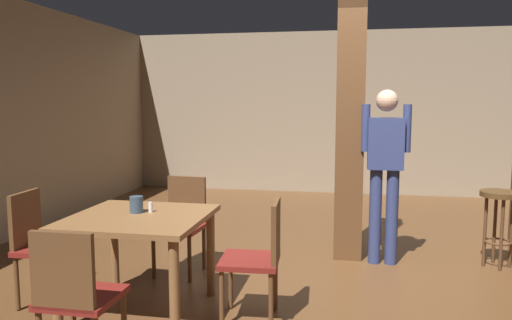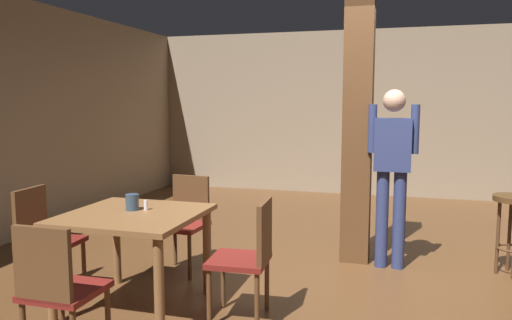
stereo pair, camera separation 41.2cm
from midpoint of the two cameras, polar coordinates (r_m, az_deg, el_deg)
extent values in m
plane|color=brown|center=(4.56, 14.20, -14.14)|extent=(10.80, 10.80, 0.00)
cube|color=gray|center=(8.77, 15.62, 5.15)|extent=(8.00, 0.10, 2.80)
cube|color=brown|center=(5.09, 13.86, 4.19)|extent=(0.28, 0.28, 2.80)
cube|color=brown|center=(3.91, -10.92, -6.25)|extent=(1.00, 1.00, 0.04)
cylinder|color=brown|center=(4.23, -2.80, -10.48)|extent=(0.07, 0.07, 0.72)
cylinder|color=brown|center=(4.57, -13.17, -9.32)|extent=(0.07, 0.07, 0.72)
cylinder|color=brown|center=(3.47, -7.61, -14.45)|extent=(0.07, 0.07, 0.72)
cylinder|color=brown|center=(3.88, -19.56, -12.46)|extent=(0.07, 0.07, 0.72)
cube|color=maroon|center=(4.41, -19.85, -8.92)|extent=(0.44, 0.44, 0.04)
cube|color=brown|center=(4.47, -22.03, -5.85)|extent=(0.05, 0.38, 0.45)
cylinder|color=brown|center=(4.53, -16.60, -11.37)|extent=(0.04, 0.04, 0.43)
cylinder|color=brown|center=(4.25, -19.05, -12.69)|extent=(0.04, 0.04, 0.43)
cylinder|color=brown|center=(4.71, -20.34, -10.80)|extent=(0.04, 0.04, 0.43)
cylinder|color=brown|center=(4.44, -22.93, -11.99)|extent=(0.04, 0.04, 0.43)
cube|color=maroon|center=(4.72, -6.03, -7.52)|extent=(0.45, 0.45, 0.04)
cube|color=brown|center=(4.84, -5.03, -4.43)|extent=(0.38, 0.07, 0.45)
cylinder|color=brown|center=(4.56, -5.00, -10.98)|extent=(0.04, 0.04, 0.43)
cylinder|color=brown|center=(4.71, -8.90, -10.43)|extent=(0.04, 0.04, 0.43)
cylinder|color=brown|center=(4.86, -3.18, -9.83)|extent=(0.04, 0.04, 0.43)
cylinder|color=brown|center=(5.01, -6.89, -9.36)|extent=(0.04, 0.04, 0.43)
cube|color=maroon|center=(3.72, 1.26, -11.44)|extent=(0.45, 0.45, 0.04)
cube|color=brown|center=(3.63, 4.27, -8.24)|extent=(0.06, 0.38, 0.45)
cylinder|color=brown|center=(3.68, -2.09, -15.42)|extent=(0.04, 0.04, 0.43)
cylinder|color=brown|center=(3.99, -0.77, -13.57)|extent=(0.04, 0.04, 0.43)
cylinder|color=brown|center=(3.61, 3.51, -15.86)|extent=(0.04, 0.04, 0.43)
cylinder|color=brown|center=(3.93, 4.35, -13.93)|extent=(0.04, 0.04, 0.43)
cube|color=maroon|center=(3.31, -17.54, -14.12)|extent=(0.42, 0.42, 0.04)
cube|color=brown|center=(3.09, -19.71, -11.32)|extent=(0.38, 0.04, 0.45)
cylinder|color=brown|center=(3.62, -18.20, -16.13)|extent=(0.04, 0.04, 0.43)
cylinder|color=brown|center=(3.45, -13.18, -17.17)|extent=(0.04, 0.04, 0.43)
cylinder|color=#33475B|center=(3.98, -11.12, -4.78)|extent=(0.10, 0.10, 0.13)
cylinder|color=silver|center=(3.98, -9.60, -5.12)|extent=(0.03, 0.03, 0.08)
cube|color=navy|center=(4.95, 17.71, 1.67)|extent=(0.34, 0.20, 0.50)
sphere|color=tan|center=(4.93, 17.88, 6.48)|extent=(0.21, 0.21, 0.21)
cylinder|color=navy|center=(5.06, 18.32, -6.56)|extent=(0.12, 0.12, 0.95)
cylinder|color=navy|center=(5.06, 16.50, -6.50)|extent=(0.12, 0.12, 0.95)
cylinder|color=navy|center=(4.95, 20.02, 3.32)|extent=(0.08, 0.08, 0.46)
cylinder|color=navy|center=(4.94, 15.52, 3.48)|extent=(0.08, 0.08, 0.46)
torus|color=#4C301C|center=(5.35, 29.19, -8.83)|extent=(0.26, 0.26, 0.02)
cylinder|color=#4C301C|center=(5.44, 28.97, -7.53)|extent=(0.03, 0.03, 0.70)
cylinder|color=#4C301C|center=(5.30, 27.98, -7.83)|extent=(0.03, 0.03, 0.70)
camera|label=1|loc=(0.21, -87.32, 0.32)|focal=35.00mm
camera|label=2|loc=(0.21, 92.68, -0.32)|focal=35.00mm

